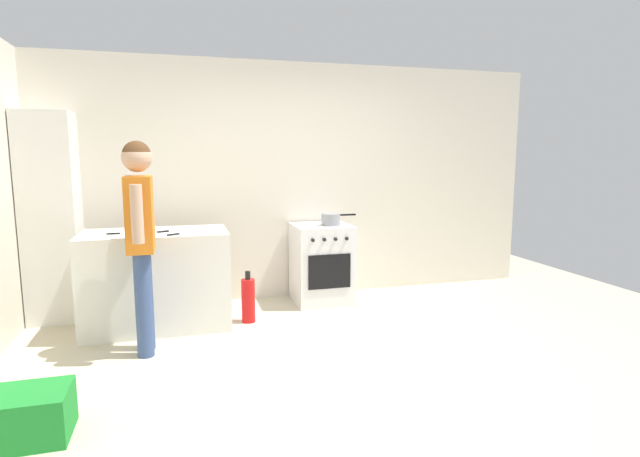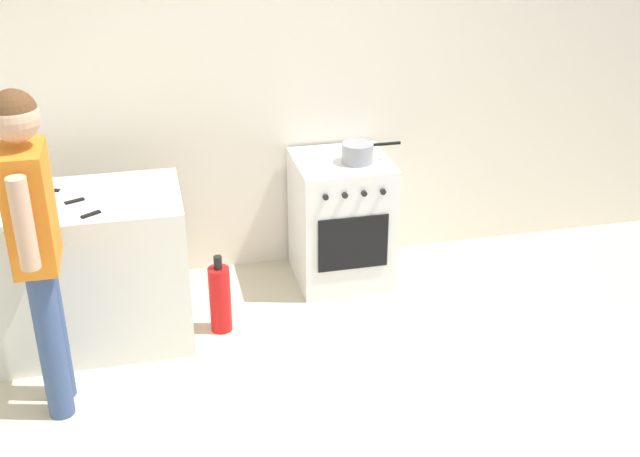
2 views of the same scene
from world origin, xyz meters
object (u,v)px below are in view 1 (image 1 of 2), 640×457
(oven_left, at_px, (322,263))
(person, at_px, (140,227))
(knife_utility, at_px, (154,229))
(fire_extinguisher, at_px, (248,300))
(knife_paring, at_px, (160,232))
(larder_cabinet, at_px, (52,218))
(pot, at_px, (331,219))
(knife_carving, at_px, (102,234))
(knife_chef, at_px, (182,233))
(recycling_crate_lower, at_px, (21,417))

(oven_left, distance_m, person, 2.13)
(knife_utility, bearing_deg, fire_extinguisher, -15.15)
(oven_left, distance_m, fire_extinguisher, 1.01)
(knife_paring, xyz_separation_m, larder_cabinet, (-1.00, 0.54, 0.09))
(pot, distance_m, larder_cabinet, 2.74)
(knife_utility, height_order, fire_extinguisher, knife_utility)
(knife_carving, height_order, larder_cabinet, larder_cabinet)
(knife_chef, relative_size, larder_cabinet, 0.14)
(knife_utility, bearing_deg, oven_left, 8.35)
(person, distance_m, larder_cabinet, 1.41)
(knife_utility, xyz_separation_m, knife_paring, (0.05, -0.18, 0.00))
(knife_carving, bearing_deg, recycling_crate_lower, -97.80)
(knife_paring, bearing_deg, person, -101.79)
(knife_carving, xyz_separation_m, person, (0.37, -0.58, 0.13))
(oven_left, xyz_separation_m, knife_chef, (-1.46, -0.57, 0.48))
(oven_left, distance_m, recycling_crate_lower, 3.22)
(knife_utility, bearing_deg, knife_carving, -157.66)
(oven_left, distance_m, knife_chef, 1.64)
(knife_chef, bearing_deg, knife_paring, 144.13)
(knife_paring, bearing_deg, fire_extinguisher, -3.17)
(knife_chef, height_order, recycling_crate_lower, knife_chef)
(knife_chef, relative_size, person, 0.16)
(knife_chef, bearing_deg, knife_carving, 167.88)
(pot, distance_m, person, 2.09)
(fire_extinguisher, relative_size, recycling_crate_lower, 0.96)
(knife_paring, bearing_deg, oven_left, 14.72)
(fire_extinguisher, bearing_deg, knife_utility, 164.85)
(knife_chef, xyz_separation_m, person, (-0.31, -0.43, 0.13))
(recycling_crate_lower, bearing_deg, knife_paring, 67.18)
(pot, distance_m, knife_carving, 2.26)
(person, relative_size, larder_cabinet, 0.85)
(fire_extinguisher, height_order, recycling_crate_lower, fire_extinguisher)
(oven_left, relative_size, knife_chef, 3.06)
(pot, xyz_separation_m, knife_utility, (-1.79, -0.19, -0.01))
(larder_cabinet, bearing_deg, knife_paring, -28.33)
(knife_utility, distance_m, knife_chef, 0.41)
(knife_utility, xyz_separation_m, recycling_crate_lower, (-0.67, -1.90, -0.76))
(knife_utility, relative_size, larder_cabinet, 0.12)
(knife_utility, relative_size, knife_carving, 0.75)
(knife_carving, height_order, fire_extinguisher, knife_carving)
(knife_paring, distance_m, knife_carving, 0.49)
(larder_cabinet, bearing_deg, pot, -3.50)
(knife_paring, xyz_separation_m, knife_carving, (-0.49, 0.01, -0.00))
(knife_chef, relative_size, recycling_crate_lower, 0.53)
(pot, bearing_deg, oven_left, 142.74)
(person, relative_size, recycling_crate_lower, 3.28)
(pot, distance_m, recycling_crate_lower, 3.32)
(person, height_order, recycling_crate_lower, person)
(knife_paring, relative_size, knife_carving, 0.61)
(oven_left, relative_size, larder_cabinet, 0.42)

